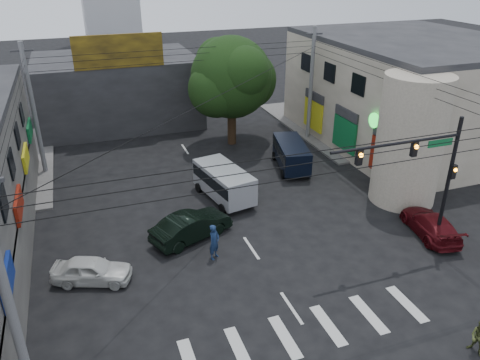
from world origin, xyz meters
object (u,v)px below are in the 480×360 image
silver_minivan (224,184)px  navy_van (291,156)px  maroon_sedan (430,224)px  traffic_officer (214,242)px  white_compact (92,270)px  traffic_gantry (425,167)px  utility_pole_far_right (311,85)px  street_tree (231,78)px  pedestrian_olive (480,338)px  utility_pole_near_left (8,300)px  dark_sedan (191,226)px  utility_pole_far_left (34,111)px

silver_minivan → navy_van: size_ratio=0.99×
maroon_sedan → navy_van: (-3.42, 10.83, 0.33)m
traffic_officer → white_compact: bearing=139.3°
traffic_gantry → utility_pole_far_right: bearing=81.1°
street_tree → navy_van: bearing=-68.6°
maroon_sedan → navy_van: bearing=-61.8°
maroon_sedan → street_tree: bearing=-60.4°
pedestrian_olive → utility_pole_far_right: bearing=151.0°
maroon_sedan → silver_minivan: silver_minivan is taller
utility_pole_near_left → navy_van: bearing=42.0°
maroon_sedan → silver_minivan: size_ratio=0.92×
street_tree → silver_minivan: 10.78m
maroon_sedan → traffic_officer: traffic_officer is taller
street_tree → utility_pole_near_left: 25.95m
maroon_sedan → traffic_officer: 12.11m
dark_sedan → navy_van: size_ratio=0.94×
street_tree → maroon_sedan: size_ratio=1.85×
utility_pole_far_left → traffic_officer: 16.88m
utility_pole_far_left → maroon_sedan: size_ratio=1.95×
navy_van → white_compact: bearing=134.4°
traffic_gantry → utility_pole_near_left: bearing=-169.2°
street_tree → navy_van: (2.44, -6.23, -4.50)m
utility_pole_far_right → pedestrian_olive: size_ratio=5.89×
utility_pole_far_left → pedestrian_olive: size_ratio=5.89×
street_tree → traffic_officer: size_ratio=4.50×
white_compact → utility_pole_far_left: bearing=29.9°
street_tree → navy_van: 8.06m
dark_sedan → navy_van: navy_van is taller
traffic_officer → pedestrian_olive: 12.39m
street_tree → utility_pole_far_left: utility_pole_far_left is taller
traffic_gantry → utility_pole_far_left: size_ratio=0.78×
street_tree → traffic_gantry: 18.42m
utility_pole_far_right → silver_minivan: (-10.13, -8.14, -3.56)m
street_tree → pedestrian_olive: bearing=-86.0°
dark_sedan → silver_minivan: silver_minivan is taller
traffic_gantry → maroon_sedan: traffic_gantry is taller
utility_pole_far_left → pedestrian_olive: (16.22, -23.80, -3.82)m
utility_pole_far_left → maroon_sedan: utility_pole_far_left is taller
utility_pole_far_right → street_tree: bearing=171.3°
traffic_gantry → white_compact: bearing=169.6°
dark_sedan → maroon_sedan: size_ratio=1.04×
maroon_sedan → traffic_officer: bearing=1.7°
silver_minivan → traffic_officer: (-2.47, -6.04, -0.07)m
traffic_gantry → utility_pole_far_right: 17.21m
dark_sedan → pedestrian_olive: 14.54m
dark_sedan → navy_van: (9.18, 6.74, 0.21)m
maroon_sedan → pedestrian_olive: size_ratio=3.01×
utility_pole_far_right → silver_minivan: 13.47m
utility_pole_near_left → dark_sedan: 12.15m
navy_van → dark_sedan: bearing=139.5°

